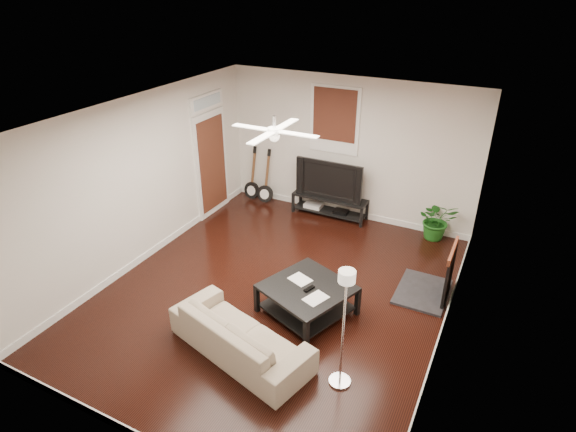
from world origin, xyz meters
The scene contains 14 objects.
room centered at (0.00, 0.00, 1.40)m, with size 5.01×6.01×2.81m.
brick_accent centered at (2.49, 1.00, 1.40)m, with size 0.02×2.20×2.80m, color #A35334.
fireplace centered at (2.20, 1.00, 0.46)m, with size 0.80×1.10×0.92m, color black.
window_back centered at (-0.30, 2.97, 1.95)m, with size 1.00×0.06×1.30m, color #3D1810.
door_left centered at (-2.46, 1.90, 1.25)m, with size 0.08×1.00×2.50m, color white.
tv_stand centered at (-0.25, 2.78, 0.21)m, with size 1.53×0.41×0.43m, color black.
tv centered at (-0.25, 2.80, 0.82)m, with size 1.37×0.18×0.79m, color black.
coffee_table centered at (0.63, -0.25, 0.23)m, with size 1.10×1.10×0.46m, color black.
sofa centered at (0.20, -1.38, 0.29)m, with size 2.00×0.78×0.59m, color tan.
floor_lamp centered at (1.55, -1.28, 0.82)m, with size 0.27×0.27×1.64m, color white, non-canonical shape.
potted_plant centered at (1.87, 2.82, 0.38)m, with size 0.69×0.60×0.77m, color #1C5E1A.
guitar_left centered at (-2.07, 2.75, 0.59)m, with size 0.37×0.26×1.19m, color black, non-canonical shape.
guitar_right centered at (-1.72, 2.72, 0.59)m, with size 0.37×0.26×1.19m, color black, non-canonical shape.
ceiling_fan centered at (0.00, 0.00, 2.60)m, with size 1.24×1.24×0.32m, color white, non-canonical shape.
Camera 1 is at (2.86, -5.29, 4.45)m, focal length 29.38 mm.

